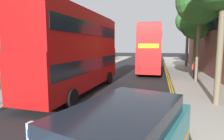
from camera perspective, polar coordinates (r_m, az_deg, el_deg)
name	(u,v)px	position (r m, az deg, el deg)	size (l,w,h in m)	color
sidewalk_right	(198,86)	(17.01, 24.47, -4.32)	(4.00, 80.00, 0.14)	#ADA89E
sidewalk_left	(55,79)	(19.38, -16.80, -2.62)	(4.00, 80.00, 0.14)	#ADA89E
kerb_line_outer	(173,91)	(14.81, 17.82, -5.93)	(0.10, 56.00, 0.01)	yellow
kerb_line_inner	(171,91)	(14.79, 17.20, -5.92)	(0.10, 56.00, 0.01)	yellow
double_decker_bus_away	(78,50)	(13.65, -10.23, 6.03)	(3.14, 10.90, 5.64)	#B20F0F
double_decker_bus_oncoming	(151,48)	(24.29, 11.53, 6.50)	(2.83, 10.82, 5.64)	red
pedestrian_far	(194,70)	(20.16, 23.38, 0.09)	(0.34, 0.22, 1.62)	#2D2D38
street_tree_near	(200,0)	(19.07, 25.05, 18.42)	(4.16, 4.16, 9.17)	#6B6047
street_tree_mid	(196,24)	(23.90, 23.95, 12.49)	(3.50, 3.50, 7.38)	#6B6047
street_tree_distant	(188,21)	(31.60, 21.94, 13.48)	(3.74, 3.74, 8.79)	#6B6047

